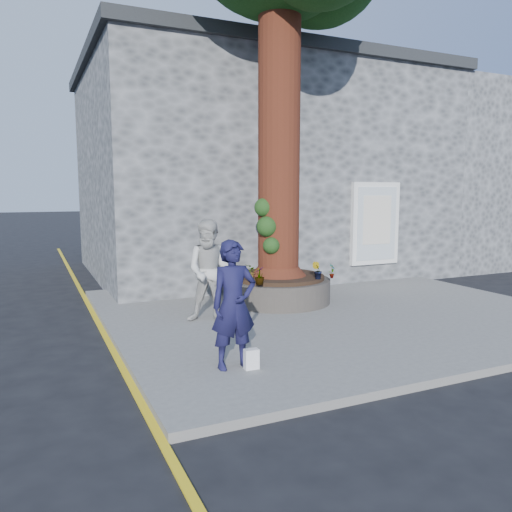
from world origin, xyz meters
name	(u,v)px	position (x,y,z in m)	size (l,w,h in m)	color
ground	(289,334)	(0.00, 0.00, 0.00)	(120.00, 120.00, 0.00)	black
pavement	(329,311)	(1.50, 1.00, 0.06)	(9.00, 8.00, 0.12)	slate
yellow_line	(107,340)	(-3.05, 1.00, 0.00)	(0.10, 30.00, 0.01)	yellow
stone_shop	(253,173)	(2.50, 7.20, 3.16)	(10.30, 8.30, 6.30)	#434648
neighbour_shop	(439,180)	(10.50, 7.20, 3.00)	(6.00, 8.00, 6.00)	#434648
planter	(278,289)	(0.80, 2.00, 0.41)	(2.30, 2.30, 0.60)	black
man	(234,305)	(-1.67, -1.49, 1.02)	(0.65, 0.43, 1.79)	#151439
woman	(211,271)	(-1.13, 0.99, 1.08)	(0.94, 0.73, 1.93)	beige
shopping_bag	(251,359)	(-1.47, -1.64, 0.26)	(0.20, 0.12, 0.28)	white
plant_a	(332,271)	(1.65, 1.15, 0.88)	(0.17, 0.12, 0.32)	gray
plant_b	(317,270)	(1.31, 1.19, 0.90)	(0.20, 0.20, 0.37)	gray
plant_c	(260,276)	(-0.05, 1.15, 0.89)	(0.20, 0.20, 0.35)	gray
plant_d	(250,272)	(-0.01, 1.69, 0.89)	(0.30, 0.27, 0.34)	gray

